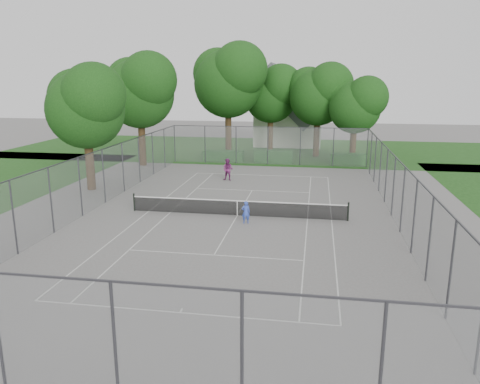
% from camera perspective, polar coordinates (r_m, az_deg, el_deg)
% --- Properties ---
extents(ground, '(120.00, 120.00, 0.00)m').
position_cam_1_polar(ground, '(27.66, -0.34, -2.90)').
color(ground, slate).
rests_on(ground, ground).
extents(grass_far, '(60.00, 20.00, 0.00)m').
position_cam_1_polar(grass_far, '(52.90, 4.41, 5.13)').
color(grass_far, '#194413').
rests_on(grass_far, ground).
extents(court_markings, '(11.03, 23.83, 0.01)m').
position_cam_1_polar(court_markings, '(27.66, -0.34, -2.89)').
color(court_markings, beige).
rests_on(court_markings, ground).
extents(tennis_net, '(12.87, 0.10, 1.10)m').
position_cam_1_polar(tennis_net, '(27.52, -0.34, -1.88)').
color(tennis_net, black).
rests_on(tennis_net, ground).
extents(perimeter_fence, '(18.08, 34.08, 3.52)m').
position_cam_1_polar(perimeter_fence, '(27.19, -0.34, 0.75)').
color(perimeter_fence, '#38383D').
rests_on(perimeter_fence, ground).
extents(tree_far_left, '(7.98, 7.29, 11.47)m').
position_cam_1_polar(tree_far_left, '(48.91, -1.36, 13.73)').
color(tree_far_left, '#332212').
rests_on(tree_far_left, ground).
extents(tree_far_midleft, '(6.52, 5.95, 9.37)m').
position_cam_1_polar(tree_far_midleft, '(51.23, 3.87, 12.08)').
color(tree_far_midleft, '#332212').
rests_on(tree_far_midleft, ground).
extents(tree_far_midright, '(6.58, 6.01, 9.46)m').
position_cam_1_polar(tree_far_midright, '(48.45, 9.61, 11.90)').
color(tree_far_midright, '#332212').
rests_on(tree_far_midright, ground).
extents(tree_far_right, '(5.66, 5.17, 8.14)m').
position_cam_1_polar(tree_far_right, '(46.19, 13.97, 10.48)').
color(tree_far_right, '#332212').
rests_on(tree_far_right, ground).
extents(tree_side_back, '(7.12, 6.50, 10.23)m').
position_cam_1_polar(tree_side_back, '(43.75, -12.08, 12.30)').
color(tree_side_back, '#332212').
rests_on(tree_side_back, ground).
extents(tree_side_front, '(6.26, 5.71, 9.00)m').
position_cam_1_polar(tree_side_front, '(34.89, -18.28, 10.21)').
color(tree_side_front, '#332212').
rests_on(tree_side_front, ground).
extents(hedge_left, '(3.91, 1.17, 0.98)m').
position_cam_1_polar(hedge_left, '(46.05, -2.02, 4.47)').
color(hedge_left, '#184917').
rests_on(hedge_left, ground).
extents(hedge_mid, '(3.64, 1.04, 1.14)m').
position_cam_1_polar(hedge_mid, '(45.20, 4.12, 4.37)').
color(hedge_mid, '#184917').
rests_on(hedge_mid, ground).
extents(hedge_right, '(3.29, 1.21, 0.99)m').
position_cam_1_polar(hedge_right, '(45.30, 13.03, 3.98)').
color(hedge_right, '#184917').
rests_on(hedge_right, ground).
extents(house, '(7.71, 5.98, 9.60)m').
position_cam_1_polar(house, '(56.76, 5.94, 9.61)').
color(house, silver).
rests_on(house, ground).
extents(girl_player, '(0.54, 0.42, 1.29)m').
position_cam_1_polar(girl_player, '(26.06, 0.71, -2.48)').
color(girl_player, blue).
rests_on(girl_player, ground).
extents(woman_player, '(0.95, 0.80, 1.74)m').
position_cam_1_polar(woman_player, '(36.92, -1.48, 2.75)').
color(woman_player, '#722661').
rests_on(woman_player, ground).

